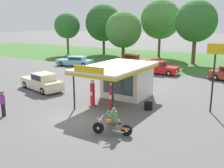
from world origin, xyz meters
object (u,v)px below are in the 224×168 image
object	(u,v)px
motorcycle_with_rider	(113,124)
parked_car_back_row_right	(134,61)
parked_car_back_row_left	(75,61)
spare_tire_stack	(148,106)
gas_pump_offside	(112,98)
roadside_pole_sign	(214,66)
bystander_chatting_near_pumps	(3,103)
parked_car_back_row_centre	(158,68)
gas_pump_nearside	(92,94)
featured_classic_sedan	(42,82)

from	to	relation	value
motorcycle_with_rider	parked_car_back_row_right	world-z (taller)	parked_car_back_row_right
parked_car_back_row_left	parked_car_back_row_right	bearing A→B (deg)	32.48
motorcycle_with_rider	parked_car_back_row_left	distance (m)	24.31
motorcycle_with_rider	spare_tire_stack	bearing A→B (deg)	90.82
gas_pump_offside	roadside_pole_sign	size ratio (longest dim) A/B	0.43
bystander_chatting_near_pumps	spare_tire_stack	distance (m)	9.91
bystander_chatting_near_pumps	roadside_pole_sign	size ratio (longest dim) A/B	0.36
parked_car_back_row_left	parked_car_back_row_centre	world-z (taller)	parked_car_back_row_centre
parked_car_back_row_centre	gas_pump_offside	bearing A→B (deg)	-80.65
gas_pump_nearside	bystander_chatting_near_pumps	size ratio (longest dim) A/B	1.19
featured_classic_sedan	parked_car_back_row_right	size ratio (longest dim) A/B	0.98
gas_pump_offside	parked_car_back_row_right	world-z (taller)	gas_pump_offside
gas_pump_offside	motorcycle_with_rider	distance (m)	4.07
motorcycle_with_rider	roadside_pole_sign	size ratio (longest dim) A/B	0.45
spare_tire_stack	parked_car_back_row_centre	bearing A→B (deg)	109.09
gas_pump_nearside	gas_pump_offside	xyz separation A→B (m)	(1.67, 0.00, 0.01)
motorcycle_with_rider	spare_tire_stack	world-z (taller)	motorcycle_with_rider
motorcycle_with_rider	gas_pump_nearside	bearing A→B (deg)	138.62
parked_car_back_row_right	spare_tire_stack	xyz separation A→B (m)	(9.83, -16.93, -0.47)
gas_pump_nearside	spare_tire_stack	size ratio (longest dim) A/B	3.38
gas_pump_nearside	parked_car_back_row_right	size ratio (longest dim) A/B	0.38
featured_classic_sedan	gas_pump_nearside	bearing A→B (deg)	-12.43
spare_tire_stack	bystander_chatting_near_pumps	bearing A→B (deg)	-140.52
parked_car_back_row_right	roadside_pole_sign	world-z (taller)	roadside_pole_sign
gas_pump_nearside	spare_tire_stack	world-z (taller)	gas_pump_nearside
parked_car_back_row_right	gas_pump_nearside	bearing A→B (deg)	-71.93
featured_classic_sedan	parked_car_back_row_right	distance (m)	16.97
motorcycle_with_rider	parked_car_back_row_right	distance (m)	24.01
gas_pump_nearside	gas_pump_offside	distance (m)	1.67
motorcycle_with_rider	spare_tire_stack	size ratio (longest dim) A/B	3.58
gas_pump_offside	roadside_pole_sign	world-z (taller)	roadside_pole_sign
parked_car_back_row_left	gas_pump_offside	bearing A→B (deg)	-42.97
gas_pump_nearside	featured_classic_sedan	bearing A→B (deg)	167.57
parked_car_back_row_left	spare_tire_stack	world-z (taller)	parked_car_back_row_left
gas_pump_offside	spare_tire_stack	xyz separation A→B (m)	(2.13, 1.53, -0.67)
featured_classic_sedan	parked_car_back_row_centre	distance (m)	14.50
parked_car_back_row_left	bystander_chatting_near_pumps	bearing A→B (deg)	-63.26
parked_car_back_row_left	parked_car_back_row_centre	xyz separation A→B (m)	(12.48, 0.79, 0.04)
featured_classic_sedan	parked_car_back_row_centre	xyz separation A→B (m)	(6.11, 13.15, -0.03)
featured_classic_sedan	parked_car_back_row_left	size ratio (longest dim) A/B	0.94
gas_pump_offside	parked_car_back_row_right	distance (m)	20.00
featured_classic_sedan	bystander_chatting_near_pumps	xyz separation A→B (m)	(3.02, -6.27, 0.19)
motorcycle_with_rider	parked_car_back_row_right	size ratio (longest dim) A/B	0.40
bystander_chatting_near_pumps	parked_car_back_row_right	bearing A→B (deg)	95.39
parked_car_back_row_left	bystander_chatting_near_pumps	size ratio (longest dim) A/B	3.30
parked_car_back_row_centre	roadside_pole_sign	xyz separation A→B (m)	(8.43, -11.31, 2.55)
gas_pump_nearside	parked_car_back_row_right	distance (m)	19.42
gas_pump_offside	featured_classic_sedan	world-z (taller)	gas_pump_offside
spare_tire_stack	parked_car_back_row_left	bearing A→B (deg)	144.05
parked_car_back_row_centre	spare_tire_stack	size ratio (longest dim) A/B	8.46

